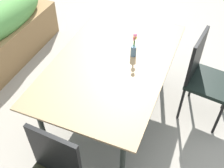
{
  "coord_description": "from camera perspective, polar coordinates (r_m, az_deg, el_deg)",
  "views": [
    {
      "loc": [
        -1.72,
        -0.79,
        2.33
      ],
      "look_at": [
        0.05,
        -0.07,
        0.45
      ],
      "focal_mm": 43.38,
      "sensor_mm": 36.0,
      "label": 1
    }
  ],
  "objects": [
    {
      "name": "dining_table",
      "position": [
        2.52,
        0.0,
        4.06
      ],
      "size": [
        1.66,
        1.02,
        0.75
      ],
      "color": "#8C704C",
      "rests_on": "ground"
    },
    {
      "name": "ground_plane",
      "position": [
        3.0,
        -1.57,
        -6.51
      ],
      "size": [
        12.0,
        12.0,
        0.0
      ],
      "primitive_type": "plane",
      "color": "gray"
    },
    {
      "name": "flower_vase",
      "position": [
        2.49,
        4.64,
        7.87
      ],
      "size": [
        0.06,
        0.06,
        0.25
      ],
      "color": "slate",
      "rests_on": "dining_table"
    },
    {
      "name": "chair_near_right",
      "position": [
        2.81,
        18.9,
        1.92
      ],
      "size": [
        0.48,
        0.48,
        0.95
      ],
      "rotation": [
        0.0,
        0.0,
        3.0
      ],
      "color": "black",
      "rests_on": "ground"
    }
  ]
}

